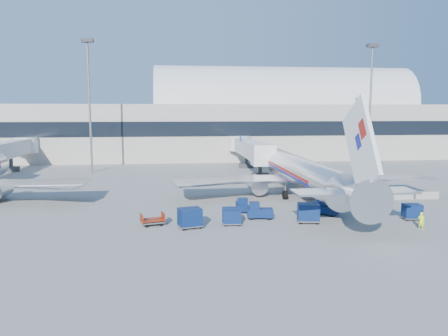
{
  "coord_description": "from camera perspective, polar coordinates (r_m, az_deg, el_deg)",
  "views": [
    {
      "loc": [
        -5.89,
        -47.03,
        10.58
      ],
      "look_at": [
        0.25,
        6.0,
        3.62
      ],
      "focal_mm": 35.0,
      "sensor_mm": 36.0,
      "label": 1
    }
  ],
  "objects": [
    {
      "name": "jetbridge_mid",
      "position": [
        83.16,
        -26.65,
        2.06
      ],
      "size": [
        4.4,
        27.5,
        6.25
      ],
      "color": "silver",
      "rests_on": "ground"
    },
    {
      "name": "cart_solo_near",
      "position": [
        42.58,
        10.97,
        -5.73
      ],
      "size": [
        2.35,
        1.95,
        1.85
      ],
      "rotation": [
        0.0,
        0.0,
        -0.18
      ],
      "color": "#091C48",
      "rests_on": "ground"
    },
    {
      "name": "jetbridge_near",
      "position": [
        79.28,
        3.22,
        2.61
      ],
      "size": [
        4.4,
        27.5,
        6.25
      ],
      "color": "silver",
      "rests_on": "ground"
    },
    {
      "name": "ground",
      "position": [
        48.57,
        0.53,
        -5.15
      ],
      "size": [
        260.0,
        260.0,
        0.0
      ],
      "primitive_type": "plane",
      "color": "gray",
      "rests_on": "ground"
    },
    {
      "name": "cart_solo_far",
      "position": [
        46.76,
        23.35,
        -5.23
      ],
      "size": [
        1.88,
        1.51,
        1.55
      ],
      "rotation": [
        0.0,
        0.0,
        -0.1
      ],
      "color": "#091C48",
      "rests_on": "ground"
    },
    {
      "name": "barrier_near",
      "position": [
        55.48,
        19.07,
        -3.5
      ],
      "size": [
        3.0,
        0.55,
        0.9
      ],
      "primitive_type": "cube",
      "color": "#9E9E96",
      "rests_on": "ground"
    },
    {
      "name": "mast_west",
      "position": [
        78.43,
        -17.24,
        10.18
      ],
      "size": [
        2.0,
        1.2,
        22.6
      ],
      "color": "slate",
      "rests_on": "ground"
    },
    {
      "name": "cart_open_red",
      "position": [
        41.53,
        -9.29,
        -6.85
      ],
      "size": [
        2.43,
        1.98,
        0.57
      ],
      "rotation": [
        0.0,
        0.0,
        0.25
      ],
      "color": "slate",
      "rests_on": "ground"
    },
    {
      "name": "airliner_main",
      "position": [
        54.47,
        10.43,
        -0.77
      ],
      "size": [
        32.0,
        37.26,
        12.07
      ],
      "color": "silver",
      "rests_on": "ground"
    },
    {
      "name": "tug_right",
      "position": [
        46.21,
        13.16,
        -5.12
      ],
      "size": [
        2.52,
        2.41,
        1.52
      ],
      "rotation": [
        0.0,
        0.0,
        -0.72
      ],
      "color": "#091C48",
      "rests_on": "ground"
    },
    {
      "name": "cart_train_a",
      "position": [
        41.01,
        1.06,
        -6.39
      ],
      "size": [
        1.77,
        1.41,
        1.47
      ],
      "rotation": [
        0.0,
        0.0,
        -0.08
      ],
      "color": "#091C48",
      "rests_on": "ground"
    },
    {
      "name": "tug_left",
      "position": [
        46.36,
        2.37,
        -4.88
      ],
      "size": [
        1.28,
        2.4,
        1.53
      ],
      "rotation": [
        0.0,
        0.0,
        1.53
      ],
      "color": "#091C48",
      "rests_on": "ground"
    },
    {
      "name": "tug_lead",
      "position": [
        43.52,
        4.57,
        -5.65
      ],
      "size": [
        2.66,
        1.57,
        1.65
      ],
      "rotation": [
        0.0,
        0.0,
        -0.12
      ],
      "color": "#091C48",
      "rests_on": "ground"
    },
    {
      "name": "terminal",
      "position": [
        103.33,
        -10.94,
        5.6
      ],
      "size": [
        170.0,
        28.15,
        21.0
      ],
      "color": "#B2AA9E",
      "rests_on": "ground"
    },
    {
      "name": "cart_train_b",
      "position": [
        41.43,
        0.91,
        -6.2
      ],
      "size": [
        1.84,
        1.47,
        1.53
      ],
      "rotation": [
        0.0,
        0.0,
        -0.08
      ],
      "color": "#091C48",
      "rests_on": "ground"
    },
    {
      "name": "barrier_mid",
      "position": [
        56.98,
        22.07,
        -3.36
      ],
      "size": [
        3.0,
        0.55,
        0.9
      ],
      "primitive_type": "cube",
      "color": "#9E9E96",
      "rests_on": "ground"
    },
    {
      "name": "ramp_worker",
      "position": [
        43.36,
        24.37,
        -6.29
      ],
      "size": [
        0.67,
        0.68,
        1.59
      ],
      "primitive_type": "imported",
      "rotation": [
        0.0,
        0.0,
        2.34
      ],
      "color": "#BDF419",
      "rests_on": "ground"
    },
    {
      "name": "mast_east",
      "position": [
        85.09,
        18.64,
        9.89
      ],
      "size": [
        2.0,
        1.2,
        22.6
      ],
      "color": "slate",
      "rests_on": "ground"
    },
    {
      "name": "barrier_far",
      "position": [
        58.62,
        24.91,
        -3.22
      ],
      "size": [
        3.0,
        0.55,
        0.9
      ],
      "primitive_type": "cube",
      "color": "#9E9E96",
      "rests_on": "ground"
    },
    {
      "name": "cart_train_c",
      "position": [
        40.05,
        -4.47,
        -6.46
      ],
      "size": [
        2.44,
        2.1,
        1.84
      ],
      "rotation": [
        0.0,
        0.0,
        0.28
      ],
      "color": "#091C48",
      "rests_on": "ground"
    }
  ]
}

